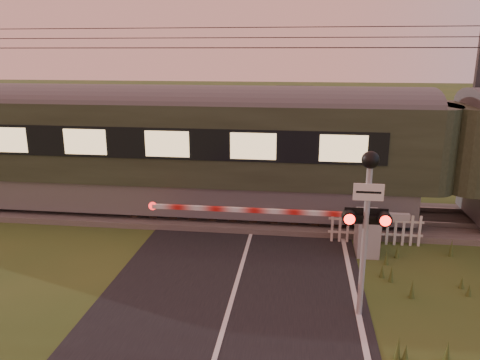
# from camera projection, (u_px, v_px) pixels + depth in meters

# --- Properties ---
(ground) EXTENTS (160.00, 160.00, 0.00)m
(ground) POSITION_uv_depth(u_px,v_px,m) (225.00, 322.00, 9.63)
(ground) COLOR #2E4C1D
(ground) RESTS_ON ground
(road) EXTENTS (6.00, 140.00, 0.03)m
(road) POSITION_uv_depth(u_px,v_px,m) (224.00, 328.00, 9.40)
(road) COLOR black
(road) RESTS_ON ground
(track_bed) EXTENTS (140.00, 3.40, 0.39)m
(track_bed) POSITION_uv_depth(u_px,v_px,m) (256.00, 214.00, 15.82)
(track_bed) COLOR #47423D
(track_bed) RESTS_ON ground
(overhead_wires) EXTENTS (120.00, 0.62, 0.62)m
(overhead_wires) POSITION_uv_depth(u_px,v_px,m) (258.00, 40.00, 14.32)
(overhead_wires) COLOR black
(overhead_wires) RESTS_ON ground
(train) EXTENTS (43.12, 2.97, 4.02)m
(train) POSITION_uv_depth(u_px,v_px,m) (445.00, 155.00, 14.49)
(train) COLOR slate
(train) RESTS_ON ground
(boom_gate) EXTENTS (7.26, 0.91, 1.21)m
(boom_gate) POSITION_uv_depth(u_px,v_px,m) (355.00, 230.00, 12.84)
(boom_gate) COLOR gray
(boom_gate) RESTS_ON ground
(crossing_signal) EXTENTS (0.90, 0.36, 3.54)m
(crossing_signal) POSITION_uv_depth(u_px,v_px,m) (367.00, 206.00, 9.26)
(crossing_signal) COLOR gray
(crossing_signal) RESTS_ON ground
(picket_fence) EXTENTS (2.67, 0.08, 0.91)m
(picket_fence) POSITION_uv_depth(u_px,v_px,m) (375.00, 229.00, 13.45)
(picket_fence) COLOR silver
(picket_fence) RESTS_ON ground
(catenary_mast) EXTENTS (0.22, 2.46, 6.86)m
(catenary_mast) POSITION_uv_depth(u_px,v_px,m) (475.00, 106.00, 16.09)
(catenary_mast) COLOR #2D2D30
(catenary_mast) RESTS_ON ground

